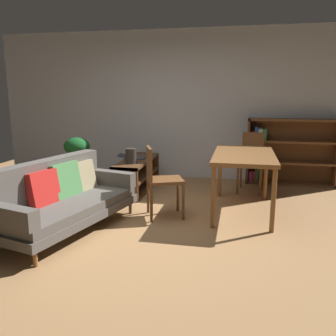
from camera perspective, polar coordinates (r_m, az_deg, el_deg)
name	(u,v)px	position (r m, az deg, el deg)	size (l,w,h in m)	color
ground_plane	(131,226)	(4.35, -6.07, -9.31)	(8.16, 8.16, 0.00)	#A87A4C
back_wall_panel	(173,105)	(6.68, 0.79, 10.10)	(6.80, 0.10, 2.70)	silver
fabric_couch	(61,197)	(4.32, -16.94, -4.50)	(1.23, 1.95, 0.81)	brown
media_console	(137,175)	(5.84, -5.04, -1.07)	(0.42, 1.36, 0.51)	#56351E
open_laptop	(134,157)	(5.91, -5.60, 1.77)	(0.49, 0.34, 0.06)	#333338
desk_speaker	(131,156)	(5.47, -6.01, 1.97)	(0.17, 0.17, 0.23)	#2D2823
potted_floor_plant	(77,157)	(6.01, -14.43, 1.70)	(0.42, 0.55, 0.87)	brown
dining_table	(244,160)	(4.75, 12.15, 1.34)	(0.78, 1.43, 0.80)	brown
dining_chair_near	(160,178)	(4.49, -1.38, -1.55)	(0.55, 0.52, 0.92)	brown
dining_chair_far	(251,159)	(5.89, 13.34, 1.35)	(0.43, 0.50, 0.95)	brown
bookshelf	(286,152)	(6.52, 18.53, 2.53)	(1.51, 0.30, 1.15)	brown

